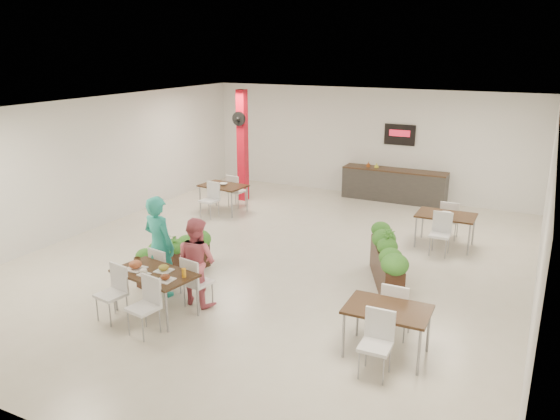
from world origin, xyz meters
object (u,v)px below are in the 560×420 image
object	(u,v)px
planter_left	(174,253)
diner_woman	(197,261)
side_table_c	(387,316)
planter_right	(386,260)
red_column	(242,145)
side_table_b	(446,219)
side_table_a	(223,189)
service_counter	(394,184)
diner_man	(159,246)
main_table	(154,278)

from	to	relation	value
planter_left	diner_woman	bearing A→B (deg)	-34.97
side_table_c	planter_right	bearing A→B (deg)	104.79
red_column	side_table_b	bearing A→B (deg)	-12.73
side_table_a	side_table_c	world-z (taller)	same
red_column	side_table_c	world-z (taller)	red_column
service_counter	side_table_b	distance (m)	3.82
diner_man	side_table_c	world-z (taller)	diner_man
main_table	side_table_a	world-z (taller)	same
main_table	side_table_b	world-z (taller)	same
diner_man	planter_right	world-z (taller)	diner_man
red_column	side_table_c	distance (m)	8.92
diner_woman	side_table_b	distance (m)	5.90
planter_right	side_table_b	world-z (taller)	planter_right
side_table_a	side_table_c	distance (m)	7.87
red_column	diner_woman	bearing A→B (deg)	-66.60
red_column	side_table_c	xyz separation A→B (m)	(6.13, -6.40, -1.02)
side_table_b	diner_man	bearing A→B (deg)	-130.90
service_counter	main_table	size ratio (longest dim) A/B	1.66
diner_man	planter_right	size ratio (longest dim) A/B	0.92
side_table_b	side_table_c	world-z (taller)	same
diner_woman	planter_right	size ratio (longest dim) A/B	0.78
planter_right	planter_left	bearing A→B (deg)	-159.94
red_column	planter_left	xyz separation A→B (m)	(1.62, -5.46, -1.16)
service_counter	planter_left	size ratio (longest dim) A/B	1.80
service_counter	red_column	bearing A→B (deg)	-155.00
side_table_b	side_table_c	bearing A→B (deg)	-89.28
red_column	side_table_b	xyz separation A→B (m)	(6.04, -1.37, -1.01)
planter_right	side_table_c	xyz separation A→B (m)	(0.67, -2.34, 0.11)
red_column	diner_man	xyz separation A→B (m)	(1.89, -6.21, -0.72)
diner_man	diner_woman	size ratio (longest dim) A/B	1.18
red_column	service_counter	size ratio (longest dim) A/B	1.07
red_column	side_table_b	size ratio (longest dim) A/B	1.97
service_counter	planter_left	bearing A→B (deg)	-108.00
main_table	diner_man	world-z (taller)	diner_man
planter_left	side_table_b	size ratio (longest dim) A/B	1.03
main_table	side_table_c	bearing A→B (deg)	6.81
diner_man	planter_right	distance (m)	4.19
diner_woman	planter_right	xyz separation A→B (m)	(2.77, 2.15, -0.27)
service_counter	planter_left	world-z (taller)	service_counter
service_counter	side_table_c	distance (m)	8.54
diner_woman	side_table_c	xyz separation A→B (m)	(3.44, -0.19, -0.16)
planter_left	side_table_a	bearing A→B (deg)	109.60
diner_man	side_table_b	bearing A→B (deg)	-120.70
diner_man	side_table_b	world-z (taller)	diner_man
planter_right	side_table_b	distance (m)	2.76
side_table_b	diner_woman	bearing A→B (deg)	-124.98
diner_woman	planter_right	distance (m)	3.52
red_column	diner_woman	xyz separation A→B (m)	(2.69, -6.21, -0.86)
main_table	side_table_a	distance (m)	5.96
red_column	side_table_c	size ratio (longest dim) A/B	1.96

